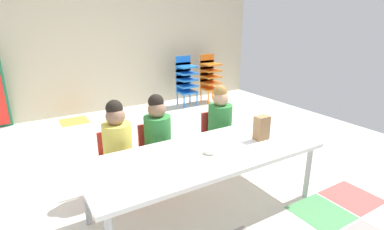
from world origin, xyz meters
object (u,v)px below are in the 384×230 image
at_px(seated_child_far_right, 220,118).
at_px(kid_chair_orange_stack, 210,75).
at_px(paper_bag_brown, 262,128).
at_px(paper_plate_near_edge, 209,153).
at_px(seated_child_near_camera, 117,140).
at_px(kid_chair_blue_stack, 186,78).
at_px(donut_powdered_on_plate, 209,151).
at_px(craft_table, 205,157).
at_px(seated_child_middle_seat, 157,131).
at_px(paper_plate_center_table, 196,143).

distance_m(seated_child_far_right, kid_chair_orange_stack, 2.71).
distance_m(paper_bag_brown, paper_plate_near_edge, 0.59).
xyz_separation_m(seated_child_near_camera, kid_chair_blue_stack, (2.05, 2.30, -0.04)).
bearing_deg(donut_powdered_on_plate, kid_chair_orange_stack, 55.55).
relative_size(seated_child_near_camera, kid_chair_blue_stack, 1.00).
bearing_deg(paper_bag_brown, craft_table, 177.37).
bearing_deg(seated_child_middle_seat, paper_plate_center_table, -67.86).
xyz_separation_m(seated_child_near_camera, seated_child_middle_seat, (0.40, 0.00, 0.00)).
relative_size(seated_child_middle_seat, kid_chair_orange_stack, 1.00).
distance_m(kid_chair_blue_stack, paper_bag_brown, 3.08).
bearing_deg(donut_powdered_on_plate, paper_bag_brown, 1.40).
distance_m(kid_chair_orange_stack, paper_plate_near_edge, 3.58).
bearing_deg(seated_child_middle_seat, craft_table, -76.42).
bearing_deg(seated_child_far_right, craft_table, -134.02).
xyz_separation_m(seated_child_middle_seat, donut_powdered_on_plate, (0.16, -0.66, 0.02)).
height_order(seated_child_middle_seat, paper_plate_center_table, seated_child_middle_seat).
bearing_deg(seated_child_far_right, seated_child_near_camera, 180.00).
height_order(craft_table, seated_child_far_right, seated_child_far_right).
xyz_separation_m(seated_child_middle_seat, kid_chair_blue_stack, (1.65, 2.30, -0.04)).
height_order(craft_table, paper_plate_near_edge, paper_plate_near_edge).
bearing_deg(kid_chair_orange_stack, seated_child_middle_seat, -133.61).
xyz_separation_m(seated_child_near_camera, paper_bag_brown, (1.14, -0.64, 0.10)).
relative_size(kid_chair_blue_stack, paper_plate_near_edge, 5.11).
distance_m(craft_table, kid_chair_blue_stack, 3.28).
relative_size(seated_child_middle_seat, paper_plate_center_table, 5.10).
bearing_deg(paper_plate_center_table, seated_child_near_camera, 143.13).
bearing_deg(craft_table, seated_child_middle_seat, 103.58).
relative_size(seated_child_near_camera, seated_child_middle_seat, 1.00).
bearing_deg(paper_plate_center_table, seated_child_far_right, 36.94).
relative_size(seated_child_middle_seat, paper_plate_near_edge, 5.10).
bearing_deg(paper_plate_near_edge, seated_child_middle_seat, 103.70).
distance_m(seated_child_near_camera, paper_bag_brown, 1.31).
relative_size(seated_child_far_right, paper_bag_brown, 4.17).
xyz_separation_m(seated_child_far_right, kid_chair_orange_stack, (1.44, 2.30, -0.04)).
bearing_deg(kid_chair_orange_stack, craft_table, -124.98).
height_order(seated_child_middle_seat, seated_child_far_right, same).
relative_size(seated_child_near_camera, paper_plate_near_edge, 5.10).
distance_m(kid_chair_orange_stack, donut_powdered_on_plate, 3.58).
bearing_deg(paper_plate_center_table, kid_chair_blue_stack, 61.58).
xyz_separation_m(paper_plate_near_edge, paper_plate_center_table, (0.01, 0.23, 0.00)).
relative_size(kid_chair_blue_stack, paper_bag_brown, 4.18).
bearing_deg(paper_plate_near_edge, paper_plate_center_table, 86.46).
xyz_separation_m(paper_plate_near_edge, donut_powdered_on_plate, (0.00, 0.00, 0.02)).
xyz_separation_m(craft_table, seated_child_near_camera, (-0.55, 0.62, 0.05)).
height_order(craft_table, donut_powdered_on_plate, donut_powdered_on_plate).
bearing_deg(paper_plate_near_edge, paper_bag_brown, 1.40).
bearing_deg(seated_child_near_camera, seated_child_far_right, 0.00).
bearing_deg(paper_bag_brown, paper_plate_near_edge, -178.60).
xyz_separation_m(seated_child_far_right, paper_plate_near_edge, (-0.58, -0.66, -0.01)).
height_order(kid_chair_orange_stack, paper_plate_near_edge, kid_chair_orange_stack).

